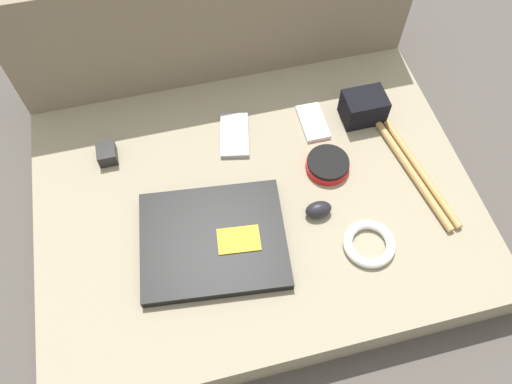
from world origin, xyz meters
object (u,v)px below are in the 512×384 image
Objects in this scene: speaker_puck at (328,165)px; phone_black at (235,135)px; phone_silver at (313,122)px; camera_pouch at (364,107)px; computer_mouse at (318,210)px; laptop at (213,240)px; charger_brick at (107,154)px.

speaker_puck is 0.24m from phone_black.
speaker_puck is 0.14m from phone_silver.
phone_black is at bearing 143.49° from speaker_puck.
camera_pouch is at bearing 8.97° from phone_black.
computer_mouse is 0.13m from speaker_puck.
phone_silver is 0.80× the size of phone_black.
laptop is 0.24m from computer_mouse.
phone_silver is 2.12× the size of charger_brick.
speaker_puck is (0.30, 0.13, 0.00)m from laptop.
speaker_puck reaches higher than phone_silver.
laptop reaches higher than phone_black.
phone_black is (-0.19, 0.14, -0.01)m from speaker_puck.
laptop is at bearing -157.08° from speaker_puck.
computer_mouse is at bearing -30.96° from charger_brick.
phone_silver is at bearing 87.16° from speaker_puck.
laptop is 5.63× the size of computer_mouse.
computer_mouse reaches higher than phone_black.
camera_pouch reaches higher than computer_mouse.
speaker_puck reaches higher than phone_black.
charger_brick reaches higher than phone_silver.
laptop is 2.99× the size of phone_silver.
laptop is 3.29× the size of speaker_puck.
phone_black reaches higher than phone_silver.
laptop is at bearing -138.79° from phone_silver.
laptop and speaker_puck have the same top height.
phone_black is at bearing 74.96° from laptop.
phone_black is 0.33m from camera_pouch.
speaker_puck is 1.93× the size of charger_brick.
phone_black is at bearing -1.92° from charger_brick.
computer_mouse is 0.26m from phone_silver.
laptop is 0.34m from charger_brick.
laptop is at bearing -176.87° from computer_mouse.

